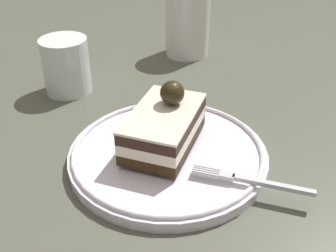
{
  "coord_description": "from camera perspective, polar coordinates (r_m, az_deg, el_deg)",
  "views": [
    {
      "loc": [
        -0.35,
        -0.19,
        0.3
      ],
      "look_at": [
        -0.01,
        -0.01,
        0.05
      ],
      "focal_mm": 44.23,
      "sensor_mm": 36.0,
      "label": 1
    }
  ],
  "objects": [
    {
      "name": "drink_glass_near",
      "position": [
        0.64,
        -13.81,
        7.68
      ],
      "size": [
        0.07,
        0.07,
        0.08
      ],
      "color": "white",
      "rests_on": "ground_plane"
    },
    {
      "name": "dessert_plate",
      "position": [
        0.49,
        0.0,
        -3.84
      ],
      "size": [
        0.23,
        0.23,
        0.02
      ],
      "color": "white",
      "rests_on": "ground_plane"
    },
    {
      "name": "cake_slice",
      "position": [
        0.48,
        -0.42,
        0.16
      ],
      "size": [
        0.13,
        0.09,
        0.07
      ],
      "color": "#301F0F",
      "rests_on": "dessert_plate"
    },
    {
      "name": "fork",
      "position": [
        0.44,
        11.0,
        -7.33
      ],
      "size": [
        0.03,
        0.13,
        0.0
      ],
      "color": "silver",
      "rests_on": "dessert_plate"
    },
    {
      "name": "ground_plane",
      "position": [
        0.5,
        -0.58,
        -4.03
      ],
      "size": [
        2.4,
        2.4,
        0.0
      ],
      "primitive_type": "plane",
      "color": "#505246"
    },
    {
      "name": "drink_glass_far",
      "position": [
        0.76,
        2.69,
        13.62
      ],
      "size": [
        0.08,
        0.08,
        0.11
      ],
      "color": "white",
      "rests_on": "ground_plane"
    }
  ]
}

